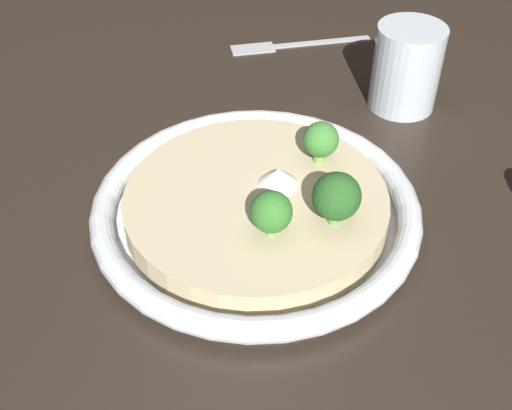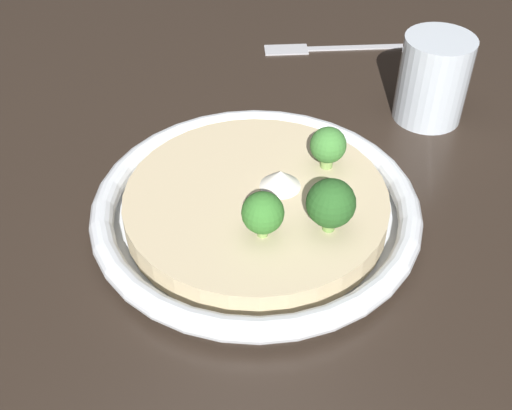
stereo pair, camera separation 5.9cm
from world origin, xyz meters
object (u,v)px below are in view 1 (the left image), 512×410
fork_utensil (286,45)px  drinking_glass (406,68)px  risotto_bowl (256,207)px  broccoli_back_right (271,212)px  broccoli_left (321,140)px  broccoli_back_left (337,197)px

fork_utensil → drinking_glass: bearing=121.3°
risotto_bowl → broccoli_back_right: bearing=50.0°
broccoli_left → broccoli_back_left: bearing=40.5°
broccoli_back_right → broccoli_back_left: size_ratio=0.86×
broccoli_back_right → drinking_glass: 0.29m
risotto_bowl → broccoli_back_left: 0.09m
broccoli_left → broccoli_back_right: same height
broccoli_back_left → fork_utensil: (-0.29, -0.24, -0.06)m
risotto_bowl → fork_utensil: size_ratio=1.99×
drinking_glass → fork_utensil: 0.20m
broccoli_back_left → drinking_glass: (-0.25, -0.06, -0.01)m
fork_utensil → broccoli_back_left: bearing=82.9°
risotto_bowl → broccoli_back_left: size_ratio=6.05×
broccoli_left → drinking_glass: 0.18m
broccoli_back_right → fork_utensil: broccoli_back_right is taller
risotto_bowl → broccoli_back_left: (-0.01, 0.08, 0.04)m
broccoli_left → broccoli_back_left: size_ratio=0.84×
drinking_glass → broccoli_left: bearing=0.4°
broccoli_left → broccoli_back_right: bearing=10.5°
broccoli_back_left → fork_utensil: 0.38m
risotto_bowl → broccoli_left: bearing=165.4°
broccoli_back_left → drinking_glass: 0.26m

